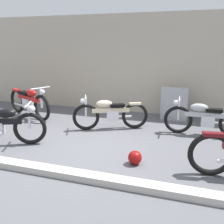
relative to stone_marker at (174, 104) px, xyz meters
The scene contains 8 objects.
ground_plane 3.19m from the stone_marker, 119.57° to the right, with size 40.00×40.00×0.00m, color #56565B.
building_wall 2.02m from the stone_marker, 155.93° to the left, with size 18.00×0.30×3.13m, color #B2A893.
curb_strip 4.37m from the stone_marker, 110.97° to the right, with size 18.00×0.24×0.12m, color #B7B2A8.
stone_marker is the anchor object (origin of this frame).
helmet 3.29m from the stone_marker, 97.51° to the right, with size 0.26×0.26×0.26m, color maroon.
motorcycle_silver 1.42m from the stone_marker, 54.08° to the right, with size 2.01×0.56×0.90m.
motorcycle_cream 2.09m from the stone_marker, 137.08° to the right, with size 1.85×0.98×0.89m.
motorcycle_red 4.43m from the stone_marker, 166.83° to the right, with size 2.06×1.09×0.99m.
Camera 1 is at (2.10, -4.84, 2.18)m, focal length 41.22 mm.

